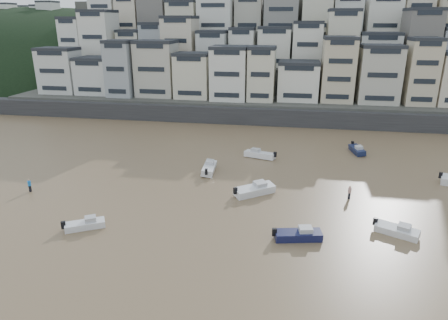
% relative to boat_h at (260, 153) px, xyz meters
% --- Properties ---
extents(sea_strip, '(340.00, 340.00, 0.00)m').
position_rel_boat_h_xyz_m(sea_strip, '(-115.82, 101.70, -0.73)').
color(sea_strip, '#485F66').
rests_on(sea_strip, ground).
extents(harbor_wall, '(140.00, 3.00, 3.50)m').
position_rel_boat_h_xyz_m(harbor_wall, '(4.18, 21.70, 1.01)').
color(harbor_wall, '#38383A').
rests_on(harbor_wall, ground).
extents(hillside, '(141.04, 66.00, 50.00)m').
position_rel_boat_h_xyz_m(hillside, '(8.92, 61.54, 12.27)').
color(hillside, '#4C4C47').
rests_on(hillside, ground).
extents(headland, '(216.00, 135.00, 53.33)m').
position_rel_boat_h_xyz_m(headland, '(-100.82, 91.70, -0.72)').
color(headland, black).
rests_on(headland, ground).
extents(boat_h, '(5.68, 3.21, 1.47)m').
position_rel_boat_h_xyz_m(boat_h, '(0.00, 0.00, 0.00)').
color(boat_h, white).
rests_on(boat_h, ground).
extents(boat_c, '(5.83, 5.11, 1.60)m').
position_rel_boat_h_xyz_m(boat_c, '(0.63, -14.40, 0.06)').
color(boat_c, white).
rests_on(boat_c, ground).
extents(boat_j, '(4.60, 3.47, 1.22)m').
position_rel_boat_h_xyz_m(boat_j, '(-16.19, -26.20, -0.13)').
color(boat_j, silver).
rests_on(boat_j, ground).
extents(boat_b, '(4.88, 3.43, 1.28)m').
position_rel_boat_h_xyz_m(boat_b, '(16.06, -21.94, -0.10)').
color(boat_b, white).
rests_on(boat_b, ground).
extents(boat_i, '(2.62, 5.19, 1.35)m').
position_rel_boat_h_xyz_m(boat_i, '(15.70, 5.25, -0.06)').
color(boat_i, '#131C3D').
rests_on(boat_i, ground).
extents(boat_f, '(2.12, 5.59, 1.50)m').
position_rel_boat_h_xyz_m(boat_f, '(-6.70, -7.56, 0.01)').
color(boat_f, white).
rests_on(boat_f, ground).
extents(boat_a, '(5.38, 2.73, 1.40)m').
position_rel_boat_h_xyz_m(boat_a, '(6.09, -24.58, -0.04)').
color(boat_a, '#14173F').
rests_on(boat_a, ground).
extents(person_blue, '(0.44, 0.44, 1.74)m').
position_rel_boat_h_xyz_m(person_blue, '(-27.93, -18.52, 0.13)').
color(person_blue, blue).
rests_on(person_blue, ground).
extents(person_pink, '(0.44, 0.44, 1.74)m').
position_rel_boat_h_xyz_m(person_pink, '(12.28, -13.70, 0.13)').
color(person_pink, tan).
rests_on(person_pink, ground).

